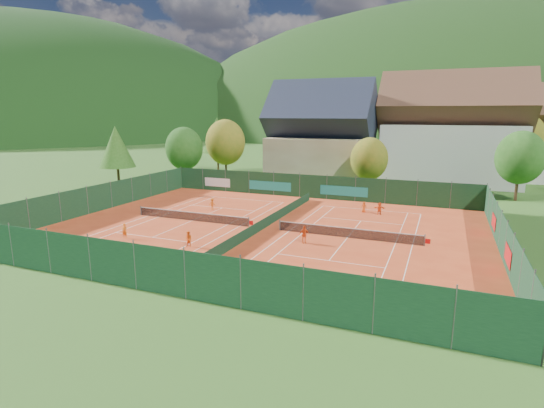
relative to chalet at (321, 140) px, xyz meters
The scene contains 33 objects.
ground 30.87m from the chalet, 84.29° to the right, with size 600.00×600.00×0.00m, color #2A551A.
clay_pad 30.87m from the chalet, 84.29° to the right, with size 40.00×32.00×0.01m, color #B73C1B.
court_markings_left 31.12m from the chalet, 99.46° to the right, with size 11.03×23.83×0.00m.
court_markings_right 32.63m from the chalet, 69.86° to the right, with size 11.03×23.83×0.00m.
tennis_net_left 31.00m from the chalet, 99.17° to the right, with size 13.30×0.10×1.02m.
tennis_net_right 32.59m from the chalet, 69.60° to the right, with size 13.30×0.10×1.02m.
court_divider 30.77m from the chalet, 84.29° to the right, with size 0.03×28.80×1.00m.
fence_north 15.14m from the chalet, 79.70° to the right, with size 40.00×0.10×3.00m.
fence_south 46.38m from the chalet, 86.27° to the right, with size 40.00×0.04×3.00m.
fence_west 34.86m from the chalet, 119.54° to the right, with size 0.04×32.00×3.00m.
fence_east 38.11m from the chalet, 52.48° to the right, with size 0.09×32.00×3.00m.
chalet is the anchor object (origin of this frame).
hotel_block_a 19.94m from the chalet, 17.53° to the left, with size 21.60×11.00×17.25m.
tree_west_front 21.51m from the chalet, 152.24° to the right, with size 5.72×5.72×8.69m.
tree_west_mid 15.53m from the chalet, 165.07° to the right, with size 6.44×6.44×9.78m.
tree_west_back 21.38m from the chalet, 169.22° to the left, with size 5.60×5.60×10.00m.
tree_center 12.19m from the chalet, 41.63° to the right, with size 5.01×5.01×7.60m.
tree_east_front 27.69m from the chalet, 12.53° to the right, with size 5.72×5.72×8.69m.
tree_west_side 30.81m from the chalet, 144.25° to the right, with size 5.04×5.04×9.00m.
tree_east_back 30.68m from the chalet, 19.03° to the left, with size 7.15×7.15×10.86m.
mountain_backdrop 211.04m from the chalet, 81.19° to the left, with size 820.00×530.00×242.00m.
ball_hopper 45.04m from the chalet, 71.64° to the right, with size 0.34×0.34×0.80m.
loose_ball_0 36.31m from the chalet, 98.19° to the right, with size 0.07×0.07×0.07m, color #CCD833.
loose_ball_1 43.42m from the chalet, 82.49° to the right, with size 0.07×0.07×0.07m, color #CCD833.
loose_ball_2 30.12m from the chalet, 77.74° to the right, with size 0.07×0.07×0.07m, color #CCD833.
loose_ball_3 23.57m from the chalet, 93.51° to the right, with size 0.07×0.07×0.07m, color #CCD833.
loose_ball_4 33.96m from the chalet, 65.32° to the right, with size 0.07×0.07×0.07m, color #CCD833.
player_left_near 38.61m from the chalet, 100.72° to the right, with size 0.48×0.32×1.32m, color #D16012.
player_left_mid 37.94m from the chalet, 90.81° to the right, with size 0.64×0.50×1.32m, color orange.
player_left_far 26.09m from the chalet, 102.82° to the right, with size 0.86×0.49×1.32m, color #D45A12.
player_right_near 34.36m from the chalet, 76.47° to the right, with size 0.89×0.37×1.52m, color #D54412.
player_right_far_a 23.11m from the chalet, 61.77° to the right, with size 0.59×0.39×1.21m, color #DB4B13.
player_right_far_b 24.27m from the chalet, 58.48° to the right, with size 1.24×0.40×1.34m, color #F24E15.
Camera 1 is at (15.37, -35.74, 10.78)m, focal length 28.00 mm.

